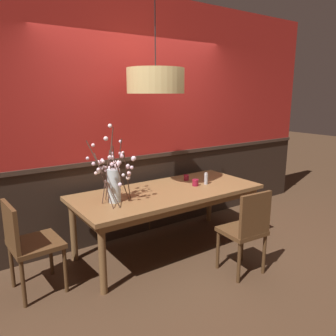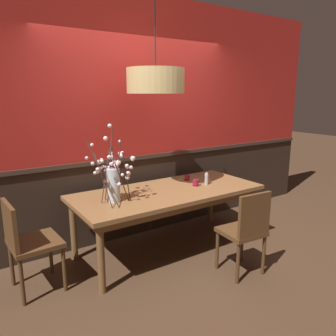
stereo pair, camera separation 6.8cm
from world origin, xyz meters
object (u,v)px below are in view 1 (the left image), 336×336
Objects in this scene: chair_far_side_left at (111,194)px; condiment_bottle at (206,179)px; candle_holder_nearer_center at (186,177)px; candle_holder_nearer_edge at (195,182)px; dining_table at (168,197)px; vase_with_blossoms at (114,180)px; chair_head_west_end at (27,241)px; chair_near_side_right at (247,228)px; chair_far_side_right at (149,189)px; pendant_lamp at (156,81)px.

condiment_bottle is (0.82, -0.97, 0.30)m from chair_far_side_left.
candle_holder_nearer_edge is at bearing -104.90° from candle_holder_nearer_center.
dining_table is 0.75m from vase_with_blossoms.
candle_holder_nearer_center is (0.45, 0.23, 0.11)m from dining_table.
dining_table is at bearing 2.02° from vase_with_blossoms.
dining_table is 14.96× the size of condiment_bottle.
chair_head_west_end is 2.10m from chair_near_side_right.
vase_with_blossoms is (-1.02, 0.88, 0.46)m from chair_near_side_right.
vase_with_blossoms is (-0.69, -0.02, 0.31)m from dining_table.
chair_near_side_right is 0.92m from condiment_bottle.
chair_near_side_right is 0.91m from candle_holder_nearer_edge.
condiment_bottle is (0.20, 0.85, 0.30)m from chair_near_side_right.
vase_with_blossoms reaches higher than candle_holder_nearer_center.
chair_near_side_right reaches higher than condiment_bottle.
chair_far_side_left is at bearing 107.87° from dining_table.
chair_far_side_right is at bearing -4.30° from chair_far_side_left.
condiment_bottle reaches higher than chair_far_side_right.
pendant_lamp is (-0.13, 0.05, 1.30)m from dining_table.
dining_table is 2.44× the size of chair_near_side_right.
vase_with_blossoms reaches higher than condiment_bottle.
pendant_lamp is at bearing 115.45° from chair_near_side_right.
chair_head_west_end reaches higher than chair_far_side_right.
dining_table is 1.88× the size of pendant_lamp.
vase_with_blossoms is (0.86, -0.04, 0.45)m from chair_head_west_end.
dining_table is 0.93m from chair_far_side_right.
candle_holder_nearer_edge reaches higher than dining_table.
candle_holder_nearer_edge is (0.04, 0.87, 0.27)m from chair_near_side_right.
pendant_lamp reaches higher than dining_table.
chair_far_side_left reaches higher than candle_holder_nearer_edge.
chair_far_side_left is at bearing 175.70° from chair_far_side_right.
chair_near_side_right is at bearing -95.72° from candle_holder_nearer_center.
candle_holder_nearer_center is at bearing 75.10° from candle_holder_nearer_edge.
chair_near_side_right is at bearing -103.01° from condiment_bottle.
chair_head_west_end is 1.94m from candle_holder_nearer_edge.
condiment_bottle is 1.33m from pendant_lamp.
candle_holder_nearer_center is (0.11, 1.13, 0.27)m from chair_near_side_right.
chair_near_side_right reaches higher than dining_table.
chair_near_side_right is at bearing -71.02° from chair_far_side_left.
dining_table is at bearing 110.09° from chair_near_side_right.
vase_with_blossoms is 1.17m from candle_holder_nearer_center.
dining_table is 0.97m from chair_far_side_left.
chair_far_side_right is (0.28, 0.87, -0.17)m from dining_table.
condiment_bottle is (0.25, -0.93, 0.31)m from chair_far_side_right.
condiment_bottle is 0.13× the size of pendant_lamp.
chair_near_side_right is 11.09× the size of candle_holder_nearer_edge.
pendant_lamp is at bearing 7.79° from vase_with_blossoms.
candle_holder_nearer_edge is at bearing -6.28° from dining_table.
vase_with_blossoms reaches higher than chair_far_side_left.
candle_holder_nearer_center is at bearing -75.53° from chair_far_side_right.
vase_with_blossoms is at bearing -167.58° from candle_holder_nearer_center.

